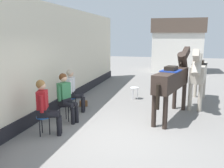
# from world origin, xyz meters

# --- Properties ---
(ground_plane) EXTENTS (40.00, 40.00, 0.00)m
(ground_plane) POSITION_xyz_m (0.00, 3.00, 0.00)
(ground_plane) COLOR slate
(pub_facade_wall) EXTENTS (0.34, 14.00, 3.40)m
(pub_facade_wall) POSITION_xyz_m (-2.55, 1.50, 1.54)
(pub_facade_wall) COLOR beige
(pub_facade_wall) RESTS_ON ground_plane
(distant_cottage) EXTENTS (3.40, 2.60, 3.50)m
(distant_cottage) POSITION_xyz_m (1.40, 11.90, 1.80)
(distant_cottage) COLOR silver
(distant_cottage) RESTS_ON ground_plane
(seated_visitor_near) EXTENTS (0.61, 0.48, 1.39)m
(seated_visitor_near) POSITION_xyz_m (-1.67, -0.37, 0.78)
(seated_visitor_near) COLOR #194C99
(seated_visitor_near) RESTS_ON ground_plane
(seated_visitor_middle) EXTENTS (0.61, 0.49, 1.39)m
(seated_visitor_middle) POSITION_xyz_m (-1.61, 0.66, 0.78)
(seated_visitor_middle) COLOR black
(seated_visitor_middle) RESTS_ON ground_plane
(seated_visitor_far) EXTENTS (0.61, 0.48, 1.39)m
(seated_visitor_far) POSITION_xyz_m (-1.78, 1.56, 0.78)
(seated_visitor_far) COLOR #194C99
(seated_visitor_far) RESTS_ON ground_plane
(saddled_horse_near) EXTENTS (1.07, 2.92, 2.06)m
(saddled_horse_near) POSITION_xyz_m (1.29, 1.87, 1.16)
(saddled_horse_near) COLOR #2D231E
(saddled_horse_near) RESTS_ON ground_plane
(saddled_horse_far) EXTENTS (0.77, 2.98, 2.06)m
(saddled_horse_far) POSITION_xyz_m (2.15, 3.47, 1.16)
(saddled_horse_far) COLOR #B2A899
(saddled_horse_far) RESTS_ON ground_plane
(spare_stool_white) EXTENTS (0.32, 0.32, 0.46)m
(spare_stool_white) POSITION_xyz_m (-0.14, 3.65, 0.40)
(spare_stool_white) COLOR white
(spare_stool_white) RESTS_ON ground_plane
(satchel_bag) EXTENTS (0.30, 0.22, 0.20)m
(satchel_bag) POSITION_xyz_m (-1.69, 2.21, 0.10)
(satchel_bag) COLOR brown
(satchel_bag) RESTS_ON ground_plane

